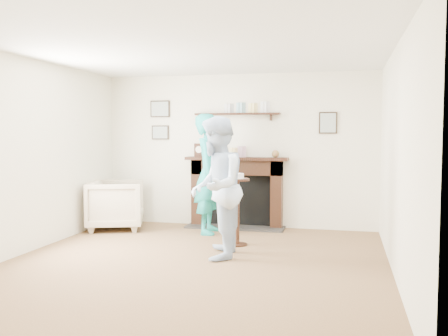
{
  "coord_description": "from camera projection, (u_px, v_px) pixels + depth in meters",
  "views": [
    {
      "loc": [
        1.72,
        -5.53,
        1.54
      ],
      "look_at": [
        0.15,
        0.9,
        1.08
      ],
      "focal_mm": 40.0,
      "sensor_mm": 36.0,
      "label": 1
    }
  ],
  "objects": [
    {
      "name": "ground",
      "position": [
        193.0,
        264.0,
        5.87
      ],
      "size": [
        5.0,
        5.0,
        0.0
      ],
      "primitive_type": "plane",
      "color": "brown",
      "rests_on": "ground"
    },
    {
      "name": "pedestal_table",
      "position": [
        237.0,
        198.0,
        6.82
      ],
      "size": [
        0.33,
        0.33,
        1.06
      ],
      "color": "black",
      "rests_on": "ground"
    },
    {
      "name": "man",
      "position": [
        216.0,
        258.0,
        6.17
      ],
      "size": [
        0.77,
        0.93,
        1.74
      ],
      "primitive_type": "imported",
      "rotation": [
        0.0,
        0.0,
        -1.43
      ],
      "color": "#A5B1CF",
      "rests_on": "ground"
    },
    {
      "name": "room_shell",
      "position": [
        209.0,
        127.0,
        6.43
      ],
      "size": [
        4.54,
        5.02,
        2.52
      ],
      "color": "#EEE5CA",
      "rests_on": "ground"
    },
    {
      "name": "woman",
      "position": [
        209.0,
        233.0,
        7.7
      ],
      "size": [
        0.49,
        0.7,
        1.84
      ],
      "primitive_type": "imported",
      "rotation": [
        0.0,
        0.0,
        1.65
      ],
      "color": "#21BDB1",
      "rests_on": "ground"
    },
    {
      "name": "armchair",
      "position": [
        116.0,
        229.0,
        8.02
      ],
      "size": [
        1.11,
        1.09,
        0.79
      ],
      "primitive_type": "imported",
      "rotation": [
        0.0,
        0.0,
        1.92
      ],
      "color": "#BAB08A",
      "rests_on": "ground"
    }
  ]
}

